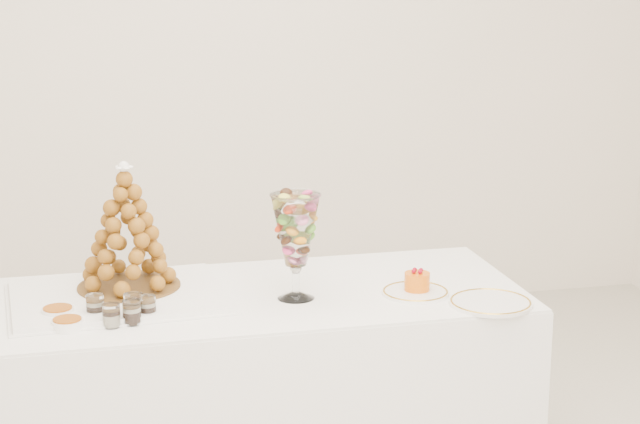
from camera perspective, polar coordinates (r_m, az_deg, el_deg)
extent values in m
cube|color=white|center=(4.95, -6.26, 9.92)|extent=(4.50, 0.04, 2.80)
cube|color=white|center=(3.48, -4.27, -9.86)|extent=(1.80, 0.72, 0.67)
cube|color=white|center=(3.36, -4.38, -4.52)|extent=(1.79, 0.72, 0.01)
cube|color=white|center=(3.36, -10.70, -4.46)|extent=(0.67, 0.52, 0.02)
cylinder|color=white|center=(3.32, -1.29, -4.45)|extent=(0.12, 0.12, 0.02)
cylinder|color=white|center=(3.31, -1.30, -3.64)|extent=(0.02, 0.02, 0.08)
sphere|color=white|center=(3.29, -1.30, -2.98)|extent=(0.04, 0.04, 0.04)
cylinder|color=white|center=(3.37, 5.11, -4.30)|extent=(0.21, 0.21, 0.01)
cylinder|color=white|center=(3.30, 9.08, -4.81)|extent=(0.25, 0.25, 0.01)
cylinder|color=white|center=(3.21, -11.90, -4.94)|extent=(0.06, 0.06, 0.07)
cylinder|color=white|center=(3.18, -9.91, -4.99)|extent=(0.06, 0.06, 0.08)
cylinder|color=white|center=(3.18, -9.19, -5.03)|extent=(0.06, 0.06, 0.07)
cylinder|color=white|center=(3.13, -11.07, -5.44)|extent=(0.06, 0.06, 0.07)
cylinder|color=white|center=(3.14, -10.00, -5.29)|extent=(0.07, 0.07, 0.07)
cylinder|color=white|center=(3.24, -13.80, -5.27)|extent=(0.09, 0.09, 0.03)
cylinder|color=white|center=(3.14, -13.32, -5.86)|extent=(0.09, 0.09, 0.03)
cylinder|color=brown|center=(3.41, -10.15, -3.90)|extent=(0.32, 0.32, 0.01)
cone|color=brown|center=(3.36, -10.29, -0.72)|extent=(0.32, 0.32, 0.39)
sphere|color=white|center=(3.32, -10.42, 2.33)|extent=(0.04, 0.04, 0.04)
cylinder|color=orange|center=(3.37, 5.20, -3.71)|extent=(0.08, 0.08, 0.06)
sphere|color=maroon|center=(3.37, 5.41, -3.10)|extent=(0.01, 0.01, 0.01)
sphere|color=maroon|center=(3.37, 5.08, -3.08)|extent=(0.01, 0.01, 0.01)
sphere|color=maroon|center=(3.36, 5.02, -3.17)|extent=(0.01, 0.01, 0.01)
sphere|color=maroon|center=(3.35, 5.35, -3.20)|extent=(0.01, 0.01, 0.01)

